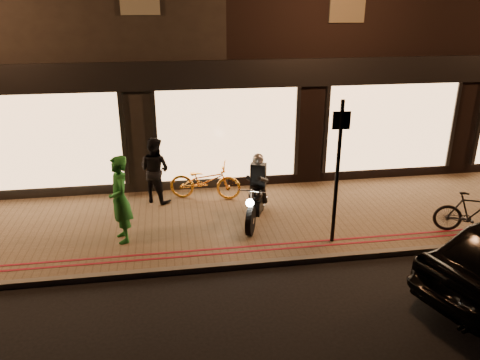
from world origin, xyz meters
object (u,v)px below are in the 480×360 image
Objects in this scene: sign_post at (338,166)px; motorcycle at (257,196)px; person_green at (120,199)px; bicycle_gold at (205,181)px.

motorcycle is at bearing 139.27° from sign_post.
motorcycle is at bearing 82.80° from person_green.
sign_post is 3.83m from bicycle_gold.
bicycle_gold is at bearing 119.47° from person_green.
person_green is (-1.91, -1.96, 0.45)m from bicycle_gold.
person_green is at bearing 149.07° from bicycle_gold.
sign_post is at bearing 64.17° from person_green.
motorcycle reaches higher than bicycle_gold.
sign_post is 4.47m from person_green.
sign_post is at bearing -19.32° from motorcycle.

